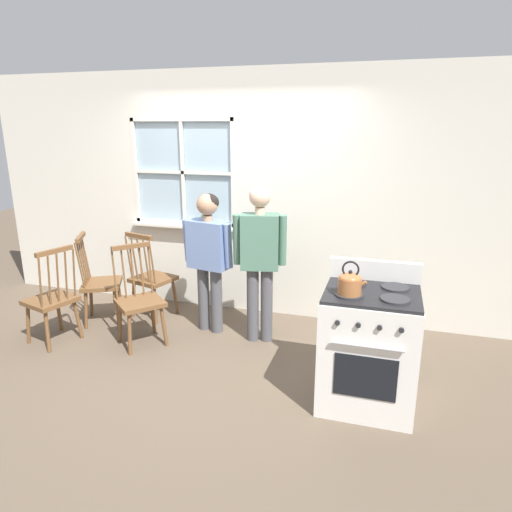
# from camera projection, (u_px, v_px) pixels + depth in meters

# --- Properties ---
(ground_plane) EXTENTS (16.00, 16.00, 0.00)m
(ground_plane) POSITION_uv_depth(u_px,v_px,m) (199.00, 365.00, 4.17)
(ground_plane) COLOR brown
(wall_back) EXTENTS (6.40, 0.16, 2.70)m
(wall_back) POSITION_uv_depth(u_px,v_px,m) (249.00, 198.00, 5.08)
(wall_back) COLOR silver
(wall_back) RESTS_ON ground_plane
(chair_by_window) EXTENTS (0.55, 0.56, 0.99)m
(chair_by_window) POSITION_uv_depth(u_px,v_px,m) (100.00, 283.00, 4.99)
(chair_by_window) COLOR brown
(chair_by_window) RESTS_ON ground_plane
(chair_near_wall) EXTENTS (0.52, 0.50, 0.99)m
(chair_near_wall) POSITION_uv_depth(u_px,v_px,m) (152.00, 279.00, 5.14)
(chair_near_wall) COLOR brown
(chair_near_wall) RESTS_ON ground_plane
(chair_center_cluster) EXTENTS (0.58, 0.58, 0.99)m
(chair_center_cluster) POSITION_uv_depth(u_px,v_px,m) (139.00, 301.00, 4.49)
(chair_center_cluster) COLOR brown
(chair_center_cluster) RESTS_ON ground_plane
(chair_near_stove) EXTENTS (0.50, 0.52, 0.99)m
(chair_near_stove) POSITION_uv_depth(u_px,v_px,m) (52.00, 300.00, 4.51)
(chair_near_stove) COLOR brown
(chair_near_stove) RESTS_ON ground_plane
(person_elderly_left) EXTENTS (0.58, 0.29, 1.46)m
(person_elderly_left) POSITION_uv_depth(u_px,v_px,m) (209.00, 249.00, 4.64)
(person_elderly_left) COLOR #4C4C51
(person_elderly_left) RESTS_ON ground_plane
(person_teen_center) EXTENTS (0.53, 0.28, 1.57)m
(person_teen_center) POSITION_uv_depth(u_px,v_px,m) (260.00, 250.00, 4.41)
(person_teen_center) COLOR #4C4C51
(person_teen_center) RESTS_ON ground_plane
(stove) EXTENTS (0.71, 0.68, 1.08)m
(stove) POSITION_uv_depth(u_px,v_px,m) (368.00, 347.00, 3.49)
(stove) COLOR white
(stove) RESTS_ON ground_plane
(kettle) EXTENTS (0.21, 0.17, 0.25)m
(kettle) POSITION_uv_depth(u_px,v_px,m) (350.00, 283.00, 3.26)
(kettle) COLOR #A86638
(kettle) RESTS_ON stove
(potted_plant) EXTENTS (0.13, 0.13, 0.28)m
(potted_plant) POSITION_uv_depth(u_px,v_px,m) (204.00, 220.00, 5.21)
(potted_plant) COLOR #42474C
(potted_plant) RESTS_ON wall_back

